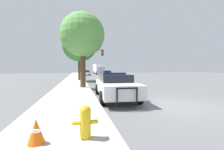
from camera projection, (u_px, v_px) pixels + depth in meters
name	position (u px, v px, depth m)	size (l,w,h in m)	color
ground_plane	(175.00, 105.00, 7.27)	(110.00, 110.00, 0.00)	#565659
sidewalk_left	(66.00, 111.00, 6.12)	(3.00, 110.00, 0.13)	#ADA89E
police_car	(115.00, 85.00, 8.99)	(2.35, 5.37, 1.54)	white
fire_hydrant	(85.00, 121.00, 3.57)	(0.61, 0.26, 0.79)	gold
traffic_light	(90.00, 57.00, 22.47)	(3.60, 0.35, 4.67)	#424247
car_background_oncoming	(107.00, 73.00, 34.40)	(2.14, 4.25, 1.31)	navy
car_background_distant	(86.00, 73.00, 39.76)	(1.92, 4.71, 1.34)	silver
box_truck	(98.00, 69.00, 47.58)	(2.81, 7.20, 3.16)	#B7B7BC
tree_sidewalk_mid	(80.00, 44.00, 21.18)	(4.92, 4.92, 7.55)	#4C3823
tree_sidewalk_near	(83.00, 35.00, 13.17)	(3.88, 3.88, 6.59)	#4C3823
traffic_cone	(36.00, 131.00, 3.31)	(0.37, 0.37, 0.55)	orange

